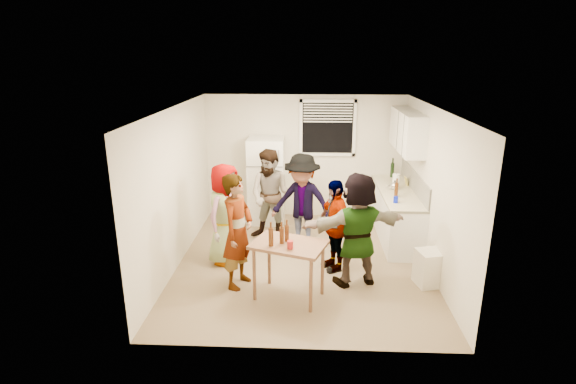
{
  "coord_description": "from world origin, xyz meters",
  "views": [
    {
      "loc": [
        0.08,
        -6.68,
        3.3
      ],
      "look_at": [
        -0.24,
        0.17,
        1.15
      ],
      "focal_mm": 28.0,
      "sensor_mm": 36.0,
      "label": 1
    }
  ],
  "objects_px": {
    "refrigerator": "(267,180)",
    "guest_stripe": "(240,284)",
    "guest_orange": "(355,282)",
    "trash_bin": "(429,269)",
    "kettle": "(394,189)",
    "guest_back_left": "(272,239)",
    "guest_black": "(333,268)",
    "serving_table": "(289,297)",
    "beer_bottle_table": "(271,246)",
    "blue_cup": "(396,203)",
    "wine_bottle": "(392,177)",
    "guest_grey": "(228,261)",
    "red_cup": "(290,249)",
    "beer_bottle_counter": "(396,197)",
    "guest_back_right": "(302,249)"
  },
  "relations": [
    {
      "from": "wine_bottle",
      "to": "beer_bottle_counter",
      "type": "xyz_separation_m",
      "value": [
        -0.15,
        -1.27,
        0.0
      ]
    },
    {
      "from": "guest_stripe",
      "to": "guest_back_left",
      "type": "bearing_deg",
      "value": 8.66
    },
    {
      "from": "trash_bin",
      "to": "refrigerator",
      "type": "bearing_deg",
      "value": 136.17
    },
    {
      "from": "trash_bin",
      "to": "guest_stripe",
      "type": "height_order",
      "value": "trash_bin"
    },
    {
      "from": "refrigerator",
      "to": "wine_bottle",
      "type": "xyz_separation_m",
      "value": [
        2.5,
        0.18,
        0.05
      ]
    },
    {
      "from": "serving_table",
      "to": "red_cup",
      "type": "relative_size",
      "value": 8.87
    },
    {
      "from": "beer_bottle_table",
      "to": "guest_grey",
      "type": "bearing_deg",
      "value": 125.38
    },
    {
      "from": "guest_back_left",
      "to": "refrigerator",
      "type": "bearing_deg",
      "value": 117.04
    },
    {
      "from": "refrigerator",
      "to": "red_cup",
      "type": "bearing_deg",
      "value": -79.15
    },
    {
      "from": "refrigerator",
      "to": "red_cup",
      "type": "height_order",
      "value": "refrigerator"
    },
    {
      "from": "beer_bottle_counter",
      "to": "guest_grey",
      "type": "relative_size",
      "value": 0.15
    },
    {
      "from": "beer_bottle_table",
      "to": "red_cup",
      "type": "xyz_separation_m",
      "value": [
        0.26,
        -0.08,
        0.0
      ]
    },
    {
      "from": "beer_bottle_table",
      "to": "guest_black",
      "type": "height_order",
      "value": "beer_bottle_table"
    },
    {
      "from": "refrigerator",
      "to": "guest_grey",
      "type": "bearing_deg",
      "value": -104.12
    },
    {
      "from": "wine_bottle",
      "to": "guest_stripe",
      "type": "distance_m",
      "value": 3.99
    },
    {
      "from": "guest_back_left",
      "to": "guest_orange",
      "type": "bearing_deg",
      "value": -31.98
    },
    {
      "from": "refrigerator",
      "to": "guest_black",
      "type": "distance_m",
      "value": 2.56
    },
    {
      "from": "serving_table",
      "to": "guest_black",
      "type": "xyz_separation_m",
      "value": [
        0.67,
        0.91,
        0.0
      ]
    },
    {
      "from": "kettle",
      "to": "serving_table",
      "type": "distance_m",
      "value": 3.07
    },
    {
      "from": "refrigerator",
      "to": "blue_cup",
      "type": "height_order",
      "value": "refrigerator"
    },
    {
      "from": "beer_bottle_table",
      "to": "guest_back_left",
      "type": "height_order",
      "value": "beer_bottle_table"
    },
    {
      "from": "guest_stripe",
      "to": "guest_orange",
      "type": "bearing_deg",
      "value": -65.52
    },
    {
      "from": "blue_cup",
      "to": "trash_bin",
      "type": "height_order",
      "value": "blue_cup"
    },
    {
      "from": "guest_orange",
      "to": "guest_back_left",
      "type": "bearing_deg",
      "value": -65.61
    },
    {
      "from": "wine_bottle",
      "to": "guest_grey",
      "type": "xyz_separation_m",
      "value": [
        -2.98,
        -2.08,
        -0.9
      ]
    },
    {
      "from": "beer_bottle_table",
      "to": "trash_bin",
      "type": "bearing_deg",
      "value": 13.33
    },
    {
      "from": "trash_bin",
      "to": "guest_back_left",
      "type": "distance_m",
      "value": 2.93
    },
    {
      "from": "guest_orange",
      "to": "trash_bin",
      "type": "bearing_deg",
      "value": 162.85
    },
    {
      "from": "blue_cup",
      "to": "serving_table",
      "type": "relative_size",
      "value": 0.11
    },
    {
      "from": "refrigerator",
      "to": "guest_stripe",
      "type": "xyz_separation_m",
      "value": [
        -0.17,
        -2.65,
        -0.85
      ]
    },
    {
      "from": "serving_table",
      "to": "guest_black",
      "type": "distance_m",
      "value": 1.13
    },
    {
      "from": "guest_black",
      "to": "beer_bottle_table",
      "type": "bearing_deg",
      "value": -66.8
    },
    {
      "from": "kettle",
      "to": "trash_bin",
      "type": "height_order",
      "value": "kettle"
    },
    {
      "from": "serving_table",
      "to": "guest_black",
      "type": "bearing_deg",
      "value": 53.58
    },
    {
      "from": "guest_back_left",
      "to": "guest_back_right",
      "type": "relative_size",
      "value": 0.99
    },
    {
      "from": "serving_table",
      "to": "blue_cup",
      "type": "bearing_deg",
      "value": 42.21
    },
    {
      "from": "refrigerator",
      "to": "guest_grey",
      "type": "xyz_separation_m",
      "value": [
        -0.48,
        -1.9,
        -0.85
      ]
    },
    {
      "from": "beer_bottle_table",
      "to": "guest_black",
      "type": "relative_size",
      "value": 0.17
    },
    {
      "from": "refrigerator",
      "to": "wine_bottle",
      "type": "bearing_deg",
      "value": 4.06
    },
    {
      "from": "guest_back_left",
      "to": "trash_bin",
      "type": "bearing_deg",
      "value": -15.92
    },
    {
      "from": "blue_cup",
      "to": "red_cup",
      "type": "bearing_deg",
      "value": -134.33
    },
    {
      "from": "red_cup",
      "to": "guest_orange",
      "type": "bearing_deg",
      "value": 33.66
    },
    {
      "from": "guest_grey",
      "to": "guest_black",
      "type": "distance_m",
      "value": 1.73
    },
    {
      "from": "kettle",
      "to": "guest_back_left",
      "type": "bearing_deg",
      "value": 164.53
    },
    {
      "from": "refrigerator",
      "to": "trash_bin",
      "type": "relative_size",
      "value": 3.2
    },
    {
      "from": "blue_cup",
      "to": "wine_bottle",
      "type": "bearing_deg",
      "value": 82.41
    },
    {
      "from": "refrigerator",
      "to": "beer_bottle_table",
      "type": "height_order",
      "value": "refrigerator"
    },
    {
      "from": "refrigerator",
      "to": "guest_orange",
      "type": "height_order",
      "value": "refrigerator"
    },
    {
      "from": "serving_table",
      "to": "kettle",
      "type": "bearing_deg",
      "value": 51.65
    },
    {
      "from": "serving_table",
      "to": "red_cup",
      "type": "xyz_separation_m",
      "value": [
        0.03,
        -0.17,
        0.82
      ]
    }
  ]
}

